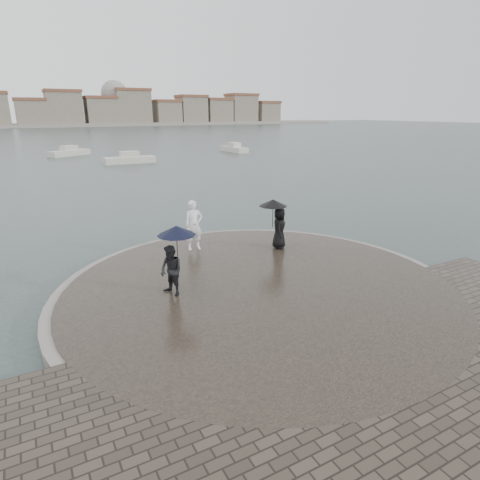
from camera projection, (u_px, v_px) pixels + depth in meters
ground at (335, 351)px, 9.64m from camera, size 400.00×400.00×0.00m
kerb_ring at (260, 290)px, 12.52m from camera, size 12.50×12.50×0.32m
quay_tip at (260, 290)px, 12.51m from camera, size 11.90×11.90×0.36m
statue at (194, 225)px, 15.36m from camera, size 0.74×0.52×1.93m
visitor_left at (173, 256)px, 11.51m from camera, size 1.21×1.12×2.04m
visitor_right at (277, 220)px, 15.47m from camera, size 1.24×1.12×1.95m
far_skyline at (11, 111)px, 139.48m from camera, size 260.00×20.00×37.00m
boats at (105, 158)px, 45.96m from camera, size 37.90×22.15×1.50m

